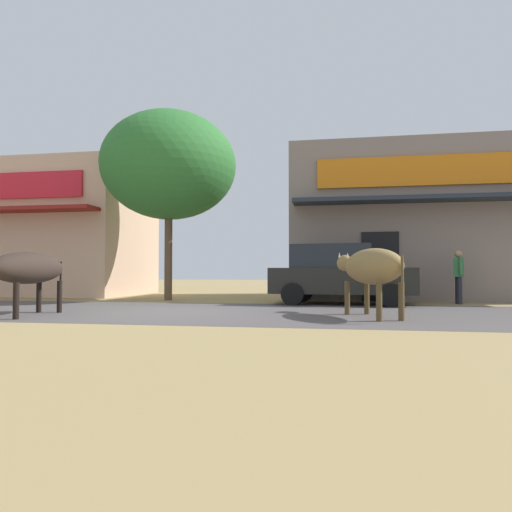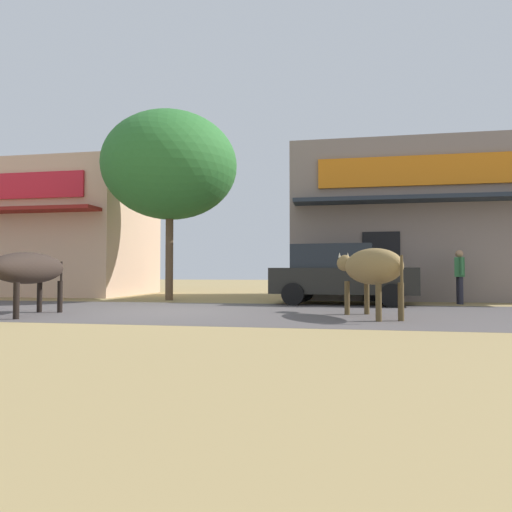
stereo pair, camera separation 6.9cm
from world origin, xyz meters
name	(u,v)px [view 2 (the right image)]	position (x,y,z in m)	size (l,w,h in m)	color
ground	(166,311)	(0.00, 0.00, 0.00)	(80.00, 80.00, 0.00)	#A08754
asphalt_road	(166,311)	(0.00, 0.00, 0.00)	(72.00, 5.46, 0.00)	#514C4B
storefront_left_cafe	(41,232)	(-7.90, 6.69, 2.49)	(8.23, 5.68, 4.98)	#D5AB8C
storefront_right_club	(426,225)	(6.86, 6.69, 2.51)	(8.96, 5.68, 5.01)	gray
roadside_tree	(170,166)	(-1.38, 3.84, 4.25)	(4.26, 4.26, 5.96)	brown
parked_hatchback_car	(340,274)	(3.93, 2.94, 0.84)	(4.02, 2.15, 1.64)	black
cow_near_brown	(27,269)	(-2.37, -1.60, 0.96)	(0.75, 2.84, 1.29)	#2F241E
cow_far_dark	(370,267)	(4.50, -0.70, 0.98)	(1.46, 2.58, 1.36)	olive
pedestrian_by_shop	(460,273)	(7.18, 3.54, 0.87)	(0.34, 0.61, 1.50)	#262633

